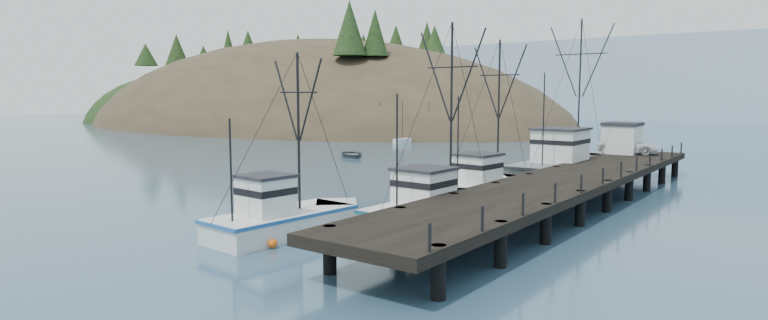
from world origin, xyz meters
The scene contains 13 objects.
ground centered at (0.00, 0.00, 0.00)m, with size 400.00×400.00×0.00m, color #2D4B65.
pier centered at (14.00, 16.00, 1.69)m, with size 6.00×44.00×2.00m.
headland centered at (-74.95, 78.61, -4.55)m, with size 134.80×78.00×51.00m.
distant_ridge centered at (10.00, 170.00, 0.00)m, with size 360.00×40.00×26.00m, color #9EB2C6.
distant_ridge_far centered at (-40.00, 185.00, 0.00)m, with size 180.00×25.00×18.00m, color silver.
moored_sailboats centered at (-31.15, 56.11, 0.33)m, with size 21.84×14.66×6.35m.
trawler_near centered at (9.73, 7.34, 0.82)m, with size 4.16×11.65×11.76m.
trawler_mid centered at (4.95, -0.15, 0.82)m, with size 3.82×9.72×9.83m.
trawler_far centered at (8.39, 16.17, 0.82)m, with size 4.45×11.26×11.48m.
work_vessel centered at (10.02, 27.83, 1.23)m, with size 5.15×16.92×14.01m.
pier_shed centered at (12.50, 34.00, 3.42)m, with size 3.00×3.20×2.80m.
pickup_truck centered at (13.05, 34.00, 2.72)m, with size 2.38×5.17×1.44m, color silver.
motorboat centered at (-17.18, 31.54, 0.00)m, with size 3.55×4.97×1.03m, color #565B60.
Camera 1 is at (27.47, -21.79, 7.33)m, focal length 28.00 mm.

